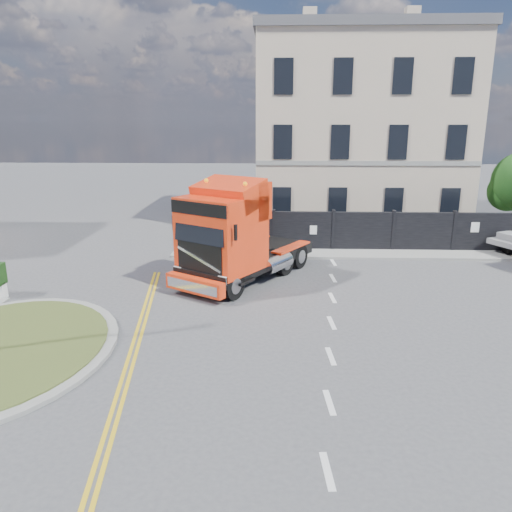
{
  "coord_description": "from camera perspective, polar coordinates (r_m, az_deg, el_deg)",
  "views": [
    {
      "loc": [
        1.02,
        -15.74,
        6.51
      ],
      "look_at": [
        0.39,
        1.3,
        1.8
      ],
      "focal_mm": 35.0,
      "sensor_mm": 36.0,
      "label": 1
    }
  ],
  "objects": [
    {
      "name": "pavement_far",
      "position": [
        25.19,
        13.45,
        0.18
      ],
      "size": [
        20.0,
        1.6,
        0.12
      ],
      "primitive_type": "cube",
      "color": "gray",
      "rests_on": "ground"
    },
    {
      "name": "truck",
      "position": [
        19.93,
        -2.74,
        1.94
      ],
      "size": [
        5.86,
        7.23,
        4.15
      ],
      "rotation": [
        0.0,
        0.0,
        -0.56
      ],
      "color": "black",
      "rests_on": "ground"
    },
    {
      "name": "georgian_building",
      "position": [
        32.63,
        11.23,
        13.87
      ],
      "size": [
        12.3,
        10.3,
        12.8
      ],
      "color": "#B1A38C",
      "rests_on": "ground"
    },
    {
      "name": "ground",
      "position": [
        17.06,
        -1.48,
        -6.99
      ],
      "size": [
        120.0,
        120.0,
        0.0
      ],
      "primitive_type": "plane",
      "color": "#424244",
      "rests_on": "ground"
    },
    {
      "name": "hoarding_fence",
      "position": [
        25.94,
        14.4,
        2.69
      ],
      "size": [
        18.8,
        0.25,
        2.0
      ],
      "color": "black",
      "rests_on": "ground"
    }
  ]
}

